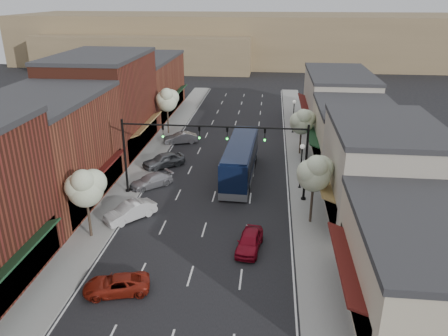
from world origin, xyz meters
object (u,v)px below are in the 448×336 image
(lamp_post_near, at_px, (301,159))
(parked_car_e, at_px, (181,138))
(red_hatchback, at_px, (249,241))
(parked_car_a, at_px, (116,285))
(tree_left_near, at_px, (85,187))
(tree_right_near, at_px, (315,172))
(coach_bus, at_px, (240,160))
(signal_mast_left, at_px, (150,146))
(lamp_post_far, at_px, (294,111))
(signal_mast_right, at_px, (279,151))
(parked_car_c, at_px, (151,181))
(tree_left_far, at_px, (167,99))
(parked_car_b, at_px, (130,211))
(tree_right_far, at_px, (302,121))
(parked_car_d, at_px, (164,160))

(lamp_post_near, bearing_deg, parked_car_e, 139.00)
(red_hatchback, bearing_deg, parked_car_a, -136.22)
(tree_left_near, distance_m, lamp_post_near, 19.25)
(tree_right_near, distance_m, coach_bus, 11.10)
(coach_bus, bearing_deg, signal_mast_left, -146.09)
(lamp_post_far, bearing_deg, signal_mast_right, -96.22)
(tree_right_near, xyz_separation_m, lamp_post_near, (-0.55, 6.56, -1.45))
(tree_right_near, xyz_separation_m, parked_car_c, (-14.55, 5.56, -3.83))
(tree_left_far, distance_m, parked_car_b, 23.30)
(lamp_post_near, bearing_deg, signal_mast_right, -131.05)
(lamp_post_near, xyz_separation_m, parked_car_b, (-14.00, -7.43, -2.29))
(signal_mast_right, height_order, tree_left_near, signal_mast_right)
(signal_mast_right, distance_m, parked_car_a, 17.68)
(tree_right_near, bearing_deg, lamp_post_far, 91.30)
(tree_left_far, bearing_deg, tree_right_far, -19.87)
(lamp_post_far, bearing_deg, parked_car_c, -127.12)
(parked_car_a, xyz_separation_m, parked_car_e, (-1.78, 28.61, 0.11))
(coach_bus, bearing_deg, lamp_post_near, -18.58)
(coach_bus, height_order, parked_car_a, coach_bus)
(tree_right_far, relative_size, parked_car_a, 1.34)
(tree_left_near, xyz_separation_m, coach_bus, (10.29, 12.76, -2.33))
(red_hatchback, xyz_separation_m, parked_car_e, (-9.64, 22.88, -0.00))
(tree_left_near, distance_m, parked_car_e, 22.93)
(tree_left_near, bearing_deg, parked_car_b, 56.68)
(tree_right_far, relative_size, tree_left_far, 0.89)
(tree_right_far, distance_m, tree_left_far, 17.66)
(red_hatchback, bearing_deg, lamp_post_far, 89.41)
(signal_mast_left, height_order, lamp_post_near, signal_mast_left)
(coach_bus, bearing_deg, signal_mast_right, -50.36)
(tree_left_far, height_order, red_hatchback, tree_left_far)
(tree_left_far, distance_m, coach_bus, 16.99)
(tree_right_near, xyz_separation_m, parked_car_e, (-14.33, 18.54, -3.78))
(tree_left_near, xyz_separation_m, parked_car_d, (2.05, 14.65, -3.46))
(tree_left_near, xyz_separation_m, lamp_post_near, (16.05, 10.56, -1.22))
(red_hatchback, xyz_separation_m, parked_car_a, (-7.86, -5.73, -0.11))
(signal_mast_left, distance_m, tree_left_far, 18.14)
(tree_left_far, distance_m, parked_car_d, 12.16)
(tree_right_near, height_order, tree_left_near, tree_right_near)
(tree_right_near, relative_size, tree_left_far, 0.97)
(parked_car_e, bearing_deg, tree_left_far, -166.70)
(lamp_post_near, bearing_deg, lamp_post_far, 90.00)
(lamp_post_far, height_order, red_hatchback, lamp_post_far)
(tree_left_near, distance_m, tree_left_far, 26.00)
(signal_mast_left, distance_m, coach_bus, 9.39)
(tree_left_near, height_order, parked_car_e, tree_left_near)
(signal_mast_right, bearing_deg, tree_right_far, 77.15)
(parked_car_b, bearing_deg, parked_car_e, 130.80)
(lamp_post_near, distance_m, parked_car_a, 20.65)
(lamp_post_near, bearing_deg, tree_left_near, -146.67)
(lamp_post_near, relative_size, parked_car_c, 1.05)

